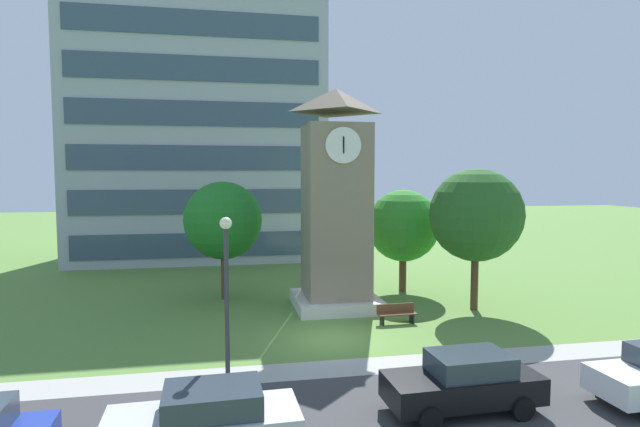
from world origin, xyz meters
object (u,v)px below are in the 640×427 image
object	(u,v)px
parked_car_silver	(205,421)
tree_near_tower	(403,226)
park_bench	(397,313)
clock_tower	(336,211)
street_lamp	(227,287)
tree_streetside	(223,221)
parked_car_black	(464,382)
tree_by_building	(476,215)

from	to	relation	value
parked_car_silver	tree_near_tower	bearing A→B (deg)	55.90
park_bench	parked_car_silver	world-z (taller)	parked_car_silver
clock_tower	street_lamp	distance (m)	11.53
street_lamp	tree_streetside	size ratio (longest dim) A/B	0.86
street_lamp	tree_streetside	distance (m)	12.89
street_lamp	tree_near_tower	size ratio (longest dim) A/B	0.94
clock_tower	park_bench	world-z (taller)	clock_tower
park_bench	parked_car_black	distance (m)	8.74
tree_by_building	tree_streetside	bearing A→B (deg)	159.71
clock_tower	tree_by_building	size ratio (longest dim) A/B	1.56
tree_streetside	tree_by_building	bearing A→B (deg)	-20.29
parked_car_silver	tree_streetside	bearing A→B (deg)	88.31
tree_streetside	tree_by_building	world-z (taller)	tree_by_building
tree_streetside	parked_car_silver	distance (m)	16.22
tree_by_building	park_bench	bearing A→B (deg)	-161.26
tree_near_tower	tree_by_building	bearing A→B (deg)	-64.34
tree_near_tower	tree_by_building	xyz separation A→B (m)	(2.16, -4.49, 0.93)
tree_by_building	parked_car_silver	world-z (taller)	tree_by_building
tree_near_tower	clock_tower	bearing A→B (deg)	-148.92
park_bench	tree_by_building	bearing A→B (deg)	18.74
tree_by_building	parked_car_black	distance (m)	12.33
clock_tower	street_lamp	xyz separation A→B (m)	(-5.52, -10.01, -1.50)
clock_tower	parked_car_black	bearing A→B (deg)	-84.65
park_bench	street_lamp	bearing A→B (deg)	-138.67
park_bench	parked_car_silver	xyz separation A→B (m)	(-8.20, -9.70, 0.40)
tree_streetside	parked_car_silver	bearing A→B (deg)	-91.69
tree_by_building	parked_car_silver	xyz separation A→B (m)	(-12.83, -11.27, -3.91)
clock_tower	street_lamp	bearing A→B (deg)	-118.88
tree_near_tower	parked_car_silver	world-z (taller)	tree_near_tower
tree_by_building	parked_car_silver	size ratio (longest dim) A/B	1.51
park_bench	tree_near_tower	xyz separation A→B (m)	(2.48, 6.06, 3.38)
tree_near_tower	parked_car_silver	size ratio (longest dim) A/B	1.26
tree_streetside	tree_near_tower	distance (m)	10.22
clock_tower	park_bench	size ratio (longest dim) A/B	6.10
clock_tower	tree_by_building	xyz separation A→B (m)	(6.75, -1.72, -0.19)
street_lamp	tree_near_tower	xyz separation A→B (m)	(10.12, 12.78, 0.37)
park_bench	parked_car_black	xyz separation A→B (m)	(-1.00, -8.67, 0.40)
tree_near_tower	parked_car_silver	bearing A→B (deg)	-124.10
clock_tower	tree_near_tower	size ratio (longest dim) A/B	1.87
parked_car_silver	street_lamp	bearing A→B (deg)	79.43
clock_tower	parked_car_silver	size ratio (longest dim) A/B	2.36
tree_streetside	parked_car_black	bearing A→B (deg)	-65.57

